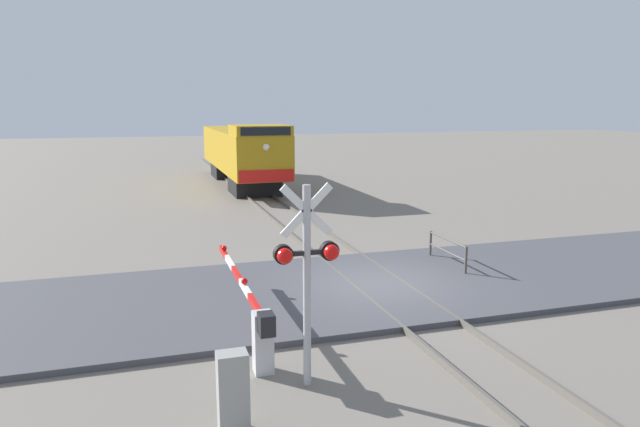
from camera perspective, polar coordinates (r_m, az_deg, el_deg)
The scene contains 9 objects.
ground_plane at distance 16.38m, azimuth 5.72°, elevation -7.24°, with size 160.00×160.00×0.00m, color slate.
rail_track_left at distance 16.10m, azimuth 3.36°, elevation -7.25°, with size 0.08×80.00×0.15m, color #59544C.
rail_track_right at distance 16.64m, azimuth 8.02°, elevation -6.74°, with size 0.08×80.00×0.15m, color #59544C.
road_surface at distance 16.36m, azimuth 5.73°, elevation -7.00°, with size 36.00×6.34×0.14m, color #47474C.
locomotive at distance 36.78m, azimuth -7.65°, elevation 5.96°, with size 2.99×15.07×3.92m.
crossing_signal at distance 10.22m, azimuth -1.26°, elevation -5.04°, with size 1.18×0.33×3.70m.
crossing_gate at distance 11.96m, azimuth -6.44°, elevation -9.99°, with size 0.36×6.15×1.31m.
utility_cabinet at distance 9.44m, azimuth -8.51°, elevation -17.01°, with size 0.47×0.35×1.33m, color #999993.
guard_railing at distance 18.44m, azimuth 12.36°, elevation -3.42°, with size 0.08×2.25×0.95m.
Camera 1 is at (-6.16, -14.32, 5.04)m, focal length 32.69 mm.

